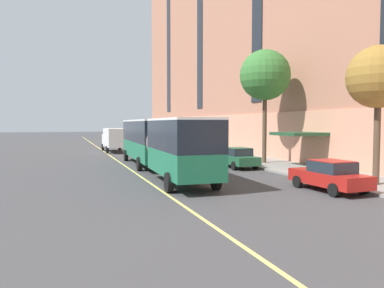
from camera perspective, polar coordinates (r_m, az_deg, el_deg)
name	(u,v)px	position (r m, az deg, el deg)	size (l,w,h in m)	color
ground_plane	(168,171)	(26.63, -3.61, -4.17)	(260.00, 260.00, 0.00)	#424244
sidewalk	(261,162)	(32.89, 10.46, -2.68)	(4.87, 160.00, 0.15)	gray
city_bus	(158,141)	(26.52, -5.21, 0.42)	(3.28, 19.70, 3.68)	#1E704C
parked_car_black_0	(162,143)	(50.08, -4.64, 0.17)	(2.07, 4.45, 1.56)	black
parked_car_red_1	(329,176)	(20.01, 20.22, -4.54)	(2.06, 4.39, 1.56)	#B21E19
parked_car_silver_2	(187,148)	(40.06, -0.76, -0.57)	(1.97, 4.43, 1.56)	#B7B7BC
parked_car_green_3	(237,157)	(28.83, 6.84, -2.06)	(1.97, 4.56, 1.56)	#23603D
box_truck	(115,138)	(45.03, -11.72, 0.85)	(2.40, 7.35, 2.80)	silver
street_tree_near_corner	(379,78)	(22.21, 26.55, 9.01)	(3.30, 3.30, 7.34)	brown
street_tree_mid_block	(265,76)	(31.65, 11.07, 10.19)	(4.14, 4.14, 9.26)	brown
fire_hydrant	(174,145)	(50.75, -2.78, -0.11)	(0.42, 0.24, 0.72)	red
lane_centerline	(128,168)	(29.03, -9.76, -3.59)	(0.16, 140.00, 0.01)	#E0D66B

